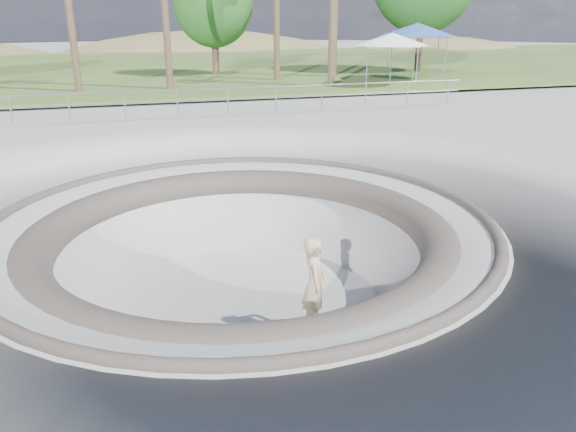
{
  "coord_description": "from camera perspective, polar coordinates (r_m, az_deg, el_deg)",
  "views": [
    {
      "loc": [
        -2.07,
        -10.5,
        3.95
      ],
      "look_at": [
        1.08,
        0.28,
        -0.1
      ],
      "focal_mm": 35.0,
      "sensor_mm": 36.0,
      "label": 1
    }
  ],
  "objects": [
    {
      "name": "bushy_tree_mid",
      "position": [
        37.72,
        -7.6,
        20.66
      ],
      "size": [
        4.96,
        4.51,
        7.16
      ],
      "color": "brown",
      "rests_on": "ground"
    },
    {
      "name": "ground",
      "position": [
        11.41,
        -4.84,
        -0.5
      ],
      "size": [
        180.0,
        180.0,
        0.0
      ],
      "primitive_type": "plane",
      "color": "#9D9C98",
      "rests_on": "ground"
    },
    {
      "name": "grass_strip",
      "position": [
        44.7,
        -14.07,
        14.46
      ],
      "size": [
        180.0,
        36.0,
        0.12
      ],
      "color": "#3D5321",
      "rests_on": "ground"
    },
    {
      "name": "skateboard",
      "position": [
        11.14,
        2.63,
        -11.43
      ],
      "size": [
        0.9,
        0.28,
        0.09
      ],
      "color": "olive",
      "rests_on": "ground"
    },
    {
      "name": "canopy_white",
      "position": [
        31.85,
        10.56,
        17.22
      ],
      "size": [
        4.96,
        4.96,
        2.75
      ],
      "color": "gray",
      "rests_on": "ground"
    },
    {
      "name": "safety_railing",
      "position": [
        22.83,
        -11.17,
        11.25
      ],
      "size": [
        25.0,
        0.06,
        1.03
      ],
      "color": "gray",
      "rests_on": "ground"
    },
    {
      "name": "skater",
      "position": [
        10.66,
        2.72,
        -6.94
      ],
      "size": [
        0.61,
        0.79,
        1.92
      ],
      "primitive_type": "imported",
      "rotation": [
        0.0,
        0.0,
        1.33
      ],
      "color": "tan",
      "rests_on": "skateboard"
    },
    {
      "name": "canopy_blue",
      "position": [
        34.93,
        13.0,
        17.94
      ],
      "size": [
        5.89,
        5.89,
        3.21
      ],
      "color": "gray",
      "rests_on": "ground"
    },
    {
      "name": "distant_hills",
      "position": [
        68.8,
        -11.43,
        10.26
      ],
      "size": [
        103.2,
        45.0,
        28.6
      ],
      "color": "brown",
      "rests_on": "ground"
    },
    {
      "name": "skate_bowl",
      "position": [
        12.16,
        -4.59,
        -8.61
      ],
      "size": [
        14.0,
        14.0,
        4.1
      ],
      "color": "#9D9C98",
      "rests_on": "ground"
    }
  ]
}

